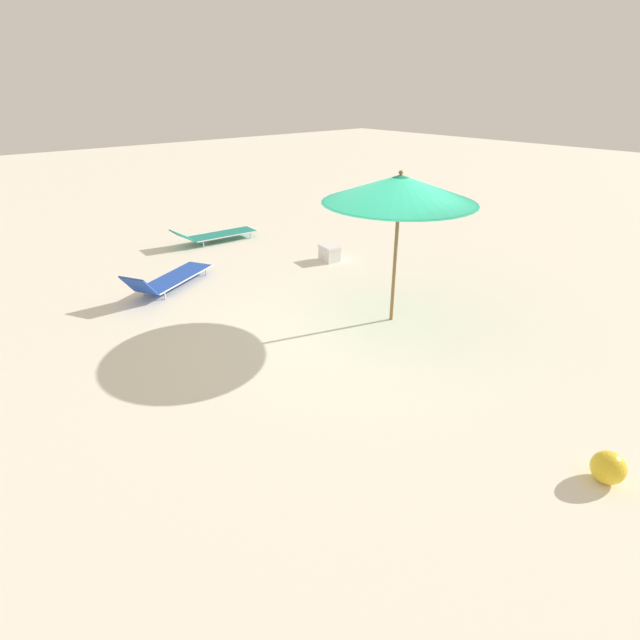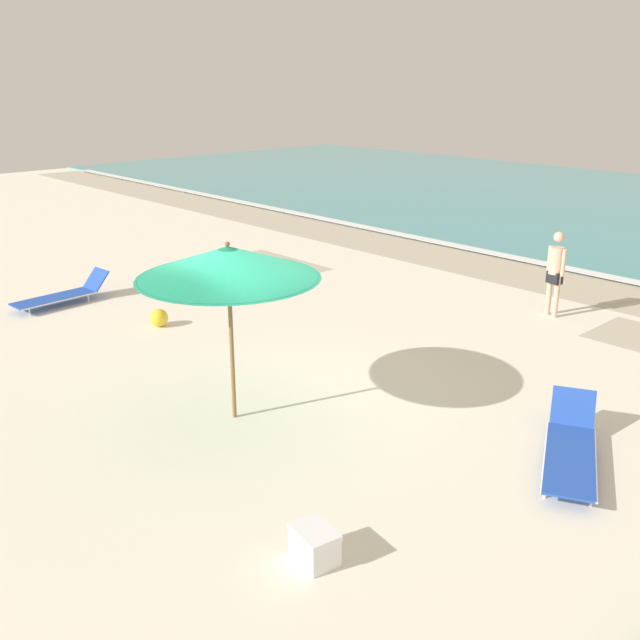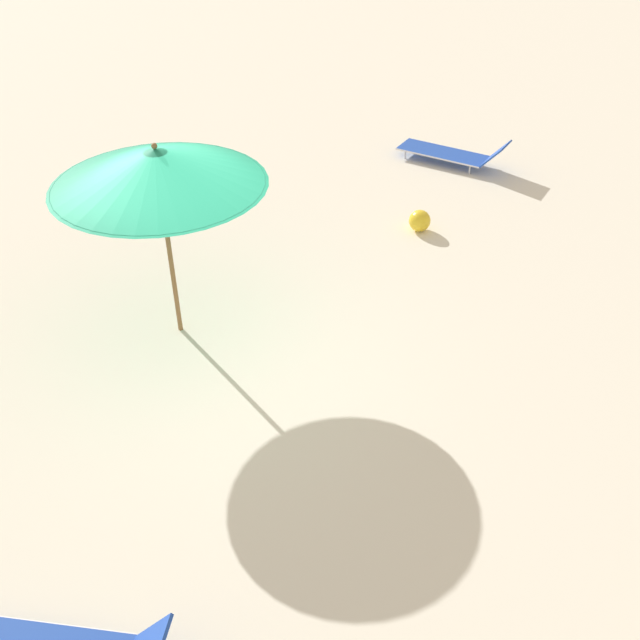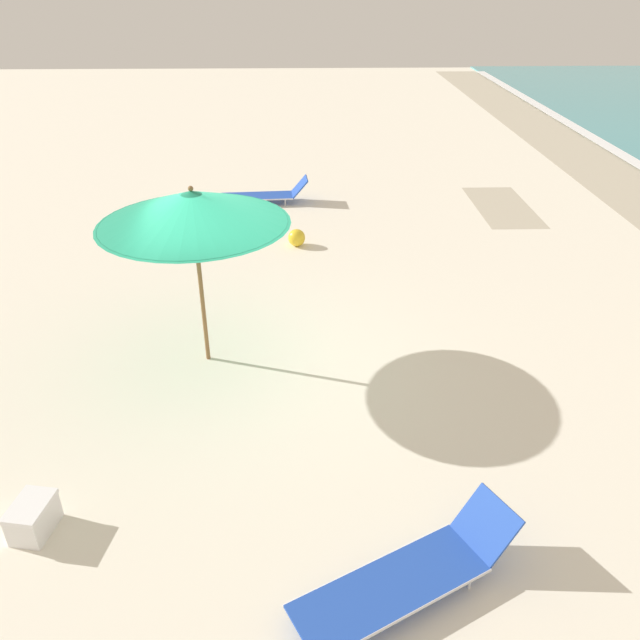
# 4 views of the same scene
# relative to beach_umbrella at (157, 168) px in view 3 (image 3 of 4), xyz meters

# --- Properties ---
(ground_plane) EXTENTS (60.00, 60.00, 0.16)m
(ground_plane) POSITION_rel_beach_umbrella_xyz_m (0.07, 0.60, -2.40)
(ground_plane) COLOR silver
(beach_umbrella) EXTENTS (2.54, 2.54, 2.61)m
(beach_umbrella) POSITION_rel_beach_umbrella_xyz_m (0.00, 0.00, 0.00)
(beach_umbrella) COLOR olive
(beach_umbrella) RESTS_ON ground_plane
(sun_lounger_beside_umbrella) EXTENTS (0.75, 2.14, 0.60)m
(sun_lounger_beside_umbrella) POSITION_rel_beach_umbrella_xyz_m (-6.93, 0.53, -2.10)
(sun_lounger_beside_umbrella) COLOR blue
(sun_lounger_beside_umbrella) RESTS_ON ground_plane
(beach_ball) EXTENTS (0.36, 0.36, 0.36)m
(beach_ball) POSITION_rel_beach_umbrella_xyz_m (-4.22, 1.29, -2.14)
(beach_ball) COLOR yellow
(beach_ball) RESTS_ON ground_plane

